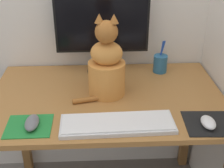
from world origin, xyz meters
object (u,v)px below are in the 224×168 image
computer_mouse_left (32,123)px  computer_mouse_right (208,122)px  monitor (102,25)px  cat (107,66)px  keyboard (117,124)px  pen_cup (160,63)px

computer_mouse_left → computer_mouse_right: bearing=-2.5°
monitor → cat: monitor is taller
monitor → cat: 0.27m
monitor → keyboard: (0.05, -0.52, -0.26)m
keyboard → cat: bearing=95.3°
keyboard → pen_cup: 0.57m
computer_mouse_left → pen_cup: bearing=38.6°
monitor → keyboard: bearing=-84.5°
keyboard → monitor: bearing=93.9°
monitor → computer_mouse_right: size_ratio=5.17×
monitor → pen_cup: monitor is taller
keyboard → pen_cup: size_ratio=2.66×
pen_cup → computer_mouse_left: bearing=-141.4°
computer_mouse_right → computer_mouse_left: bearing=177.5°
cat → pen_cup: bearing=45.0°
keyboard → cat: cat is taller
keyboard → computer_mouse_left: (-0.35, 0.01, 0.01)m
computer_mouse_left → computer_mouse_right: computer_mouse_left is taller
computer_mouse_left → cat: cat is taller
monitor → computer_mouse_left: size_ratio=4.33×
computer_mouse_left → cat: size_ratio=0.28×
monitor → pen_cup: size_ratio=2.75×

